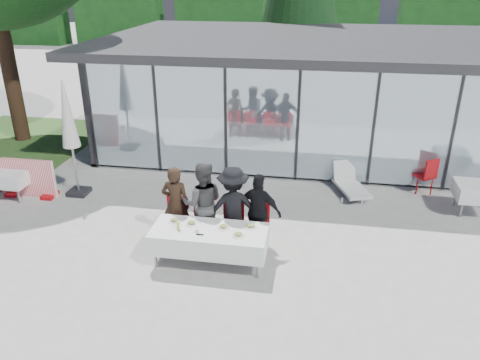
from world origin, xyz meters
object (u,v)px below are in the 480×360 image
object	(u,v)px
diner_chair_c	(233,222)
plate_d	(251,226)
spare_chair_b	(427,174)
diner_a	(176,204)
diner_d	(259,211)
spare_table_left	(12,177)
spare_table_right	(474,191)
diner_c	(233,207)
plate_b	(191,223)
market_umbrella	(68,121)
dining_table	(209,239)
diner_chair_d	(258,224)
plate_a	(174,220)
diner_chair_a	(176,217)
diner_chair_b	(203,219)
plate_c	(223,227)
plate_extra	(238,235)
juice_bottle	(178,226)
lounger	(349,183)
folded_eyeglasses	(200,235)
diner_b	(203,203)

from	to	relation	value
diner_chair_c	plate_d	distance (m)	0.74
plate_d	spare_chair_b	world-z (taller)	spare_chair_b
diner_a	diner_d	world-z (taller)	diner_a
spare_table_left	spare_table_right	size ratio (longest dim) A/B	1.00
diner_c	plate_b	bearing A→B (deg)	27.20
diner_d	market_umbrella	world-z (taller)	market_umbrella
plate_d	dining_table	bearing A→B (deg)	-164.24
diner_chair_d	plate_a	bearing A→B (deg)	-161.29
dining_table	diner_chair_a	bearing A→B (deg)	140.00
diner_c	diner_chair_b	bearing A→B (deg)	-11.27
plate_c	spare_chair_b	bearing A→B (deg)	41.00
diner_a	diner_c	xyz separation A→B (m)	(1.22, 0.00, 0.03)
plate_extra	juice_bottle	size ratio (longest dim) A/B	1.48
plate_c	juice_bottle	size ratio (longest dim) A/B	1.48
diner_c	spare_table_right	distance (m)	5.89
spare_table_left	spare_chair_b	distance (m)	10.64
diner_chair_c	diner_chair_d	xyz separation A→B (m)	(0.54, 0.00, 0.00)
diner_chair_c	plate_b	size ratio (longest dim) A/B	3.95
diner_chair_d	plate_c	size ratio (longest dim) A/B	3.95
diner_chair_a	plate_extra	bearing A→B (deg)	-30.72
diner_d	plate_extra	xyz separation A→B (m)	(-0.27, -0.92, -0.04)
plate_extra	market_umbrella	size ratio (longest dim) A/B	0.08
lounger	folded_eyeglasses	bearing A→B (deg)	-126.46
diner_c	diner_chair_c	size ratio (longest dim) A/B	1.80
diner_a	diner_chair_a	distance (m)	0.31
plate_a	plate_c	world-z (taller)	same
diner_b	spare_table_left	world-z (taller)	diner_b
plate_c	spare_table_left	size ratio (longest dim) A/B	0.29
dining_table	diner_chair_d	world-z (taller)	diner_chair_d
diner_chair_b	spare_table_left	xyz separation A→B (m)	(-5.30, 1.33, 0.02)
plate_c	juice_bottle	distance (m)	0.87
plate_extra	market_umbrella	distance (m)	5.51
spare_table_right	diner_d	bearing A→B (deg)	-154.11
plate_a	market_umbrella	size ratio (longest dim) A/B	0.08
diner_b	plate_b	size ratio (longest dim) A/B	7.34
plate_b	lounger	size ratio (longest dim) A/B	0.17
plate_d	market_umbrella	bearing A→B (deg)	154.83
diner_chair_a	spare_table_left	xyz separation A→B (m)	(-4.72, 1.33, 0.02)
diner_d	plate_b	bearing A→B (deg)	40.43
diner_chair_d	lounger	bearing A→B (deg)	57.02
juice_bottle	spare_chair_b	size ratio (longest dim) A/B	0.17
dining_table	plate_extra	size ratio (longest dim) A/B	9.17
diner_c	plate_d	world-z (taller)	diner_c
juice_bottle	folded_eyeglasses	bearing A→B (deg)	-15.62
diner_chair_a	dining_table	bearing A→B (deg)	-40.00
plate_a	lounger	bearing A→B (deg)	45.08
diner_chair_b	diner_c	bearing A→B (deg)	2.53
diner_d	diner_a	bearing A→B (deg)	13.95
plate_b	juice_bottle	world-z (taller)	juice_bottle
spare_table_left	plate_d	bearing A→B (deg)	-16.19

